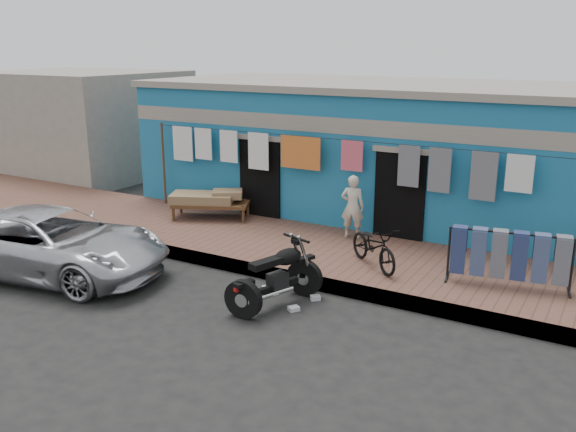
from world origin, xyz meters
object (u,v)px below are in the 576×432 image
Objects in this scene: bicycle at (374,241)px; jeans_rack at (509,258)px; car at (52,242)px; seated_person at (352,207)px; charpoy at (211,205)px; motorcycle at (275,275)px.

jeans_rack is at bearing -44.47° from bicycle.
jeans_rack is at bearing -78.82° from car.
charpoy is at bearing -8.46° from seated_person.
car is 2.15× the size of jeans_rack.
bicycle is at bearing -73.18° from car.
car is 8.33m from jeans_rack.
car is 3.01× the size of bicycle.
seated_person is at bearing 75.32° from bicycle.
bicycle is at bearing -14.40° from charpoy.
seated_person is 0.90× the size of bicycle.
seated_person reaches higher than car.
seated_person is at bearing 161.36° from jeans_rack.
bicycle is (1.10, -1.45, -0.19)m from seated_person.
charpoy is 0.98× the size of jeans_rack.
motorcycle is at bearing -167.59° from bicycle.
motorcycle reaches higher than charpoy.
bicycle is at bearing 81.34° from motorcycle.
motorcycle is at bearing -145.52° from jeans_rack.
charpoy is at bearing 172.67° from jeans_rack.
car reaches higher than motorcycle.
charpoy is (-3.57, -0.26, -0.37)m from seated_person.
seated_person is 3.63m from jeans_rack.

